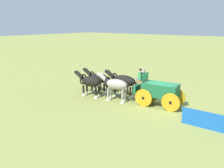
% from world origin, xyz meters
% --- Properties ---
extents(ground_plane, '(220.00, 220.00, 0.00)m').
position_xyz_m(ground_plane, '(0.00, 0.00, 0.00)').
color(ground_plane, olive).
extents(show_wagon, '(5.79, 1.97, 2.86)m').
position_xyz_m(show_wagon, '(0.16, 0.02, 1.27)').
color(show_wagon, '#195B38').
rests_on(show_wagon, ground).
extents(draft_horse_rear_near, '(3.02, 1.09, 2.25)m').
position_xyz_m(draft_horse_rear_near, '(3.61, 1.06, 1.37)').
color(draft_horse_rear_near, '#9E998E').
rests_on(draft_horse_rear_near, ground).
extents(draft_horse_rear_off, '(3.24, 1.22, 2.30)m').
position_xyz_m(draft_horse_rear_off, '(3.73, -0.23, 1.42)').
color(draft_horse_rear_off, black).
rests_on(draft_horse_rear_off, ground).
extents(draft_horse_lead_near, '(2.97, 1.15, 2.18)m').
position_xyz_m(draft_horse_lead_near, '(6.18, 1.35, 1.31)').
color(draft_horse_lead_near, black).
rests_on(draft_horse_lead_near, ground).
extents(draft_horse_lead_off, '(3.00, 1.11, 2.22)m').
position_xyz_m(draft_horse_lead_off, '(6.33, 0.06, 1.35)').
color(draft_horse_lead_off, black).
rests_on(draft_horse_lead_off, ground).
extents(sponsor_banner, '(3.20, 0.07, 1.10)m').
position_xyz_m(sponsor_banner, '(-4.22, 2.09, 0.55)').
color(sponsor_banner, '#1959B2').
rests_on(sponsor_banner, ground).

